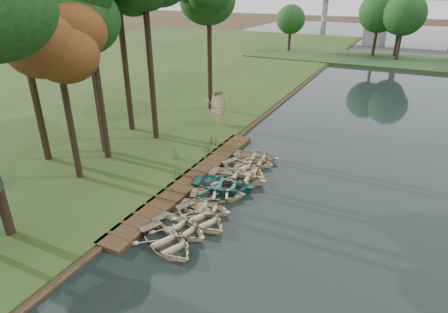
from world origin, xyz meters
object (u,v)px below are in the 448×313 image
at_px(rowboat_1, 180,226).
at_px(rowboat_2, 201,216).
at_px(stored_rowboat, 218,121).
at_px(rowboat_0, 166,241).
at_px(boardwalk, 192,179).

height_order(rowboat_1, rowboat_2, rowboat_2).
height_order(rowboat_1, stored_rowboat, stored_rowboat).
xyz_separation_m(rowboat_0, rowboat_2, (0.47, 2.56, -0.01)).
bearing_deg(rowboat_1, boardwalk, 35.73).
bearing_deg(rowboat_2, rowboat_0, -166.61).
relative_size(rowboat_0, rowboat_2, 1.03).
distance_m(rowboat_2, stored_rowboat, 14.96).
height_order(boardwalk, rowboat_0, rowboat_0).
height_order(rowboat_2, stored_rowboat, stored_rowboat).
relative_size(rowboat_1, rowboat_2, 0.95).
bearing_deg(rowboat_0, rowboat_2, 13.38).
xyz_separation_m(boardwalk, rowboat_2, (2.86, -3.87, 0.27)).
distance_m(rowboat_0, rowboat_2, 2.60).
bearing_deg(rowboat_2, rowboat_1, 179.63).
bearing_deg(stored_rowboat, rowboat_0, -127.99).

